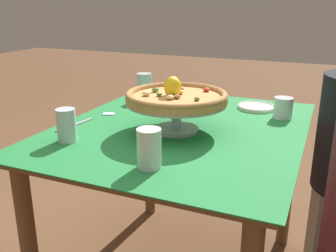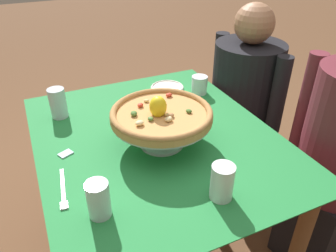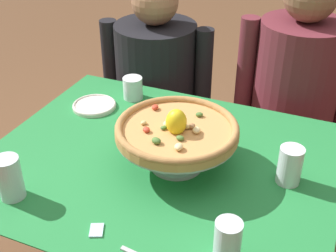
{
  "view_description": "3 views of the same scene",
  "coord_description": "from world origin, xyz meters",
  "px_view_note": "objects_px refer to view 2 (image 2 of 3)",
  "views": [
    {
      "loc": [
        1.35,
        0.52,
        1.23
      ],
      "look_at": [
        0.1,
        -0.02,
        0.78
      ],
      "focal_mm": 40.57,
      "sensor_mm": 36.0,
      "label": 1
    },
    {
      "loc": [
        1.03,
        -0.42,
        1.5
      ],
      "look_at": [
        0.02,
        0.04,
        0.8
      ],
      "focal_mm": 35.02,
      "sensor_mm": 36.0,
      "label": 2
    },
    {
      "loc": [
        0.49,
        -1.08,
        1.62
      ],
      "look_at": [
        0.0,
        0.07,
        0.84
      ],
      "focal_mm": 47.7,
      "sensor_mm": 36.0,
      "label": 3
    }
  ],
  "objects_px": {
    "diner_left": "(243,106)",
    "water_glass_back_left": "(199,86)",
    "water_glass_side_right": "(222,184)",
    "water_glass_front_right": "(99,201)",
    "sugar_packet": "(66,154)",
    "pizza_stand": "(162,126)",
    "pizza": "(162,114)",
    "water_glass_front_left": "(58,104)",
    "side_plate": "(167,88)",
    "dinner_fork": "(63,191)"
  },
  "relations": [
    {
      "from": "water_glass_side_right",
      "to": "water_glass_back_left",
      "type": "xyz_separation_m",
      "value": [
        -0.68,
        0.3,
        -0.01
      ]
    },
    {
      "from": "sugar_packet",
      "to": "pizza_stand",
      "type": "bearing_deg",
      "value": 76.53
    },
    {
      "from": "pizza",
      "to": "water_glass_front_right",
      "type": "bearing_deg",
      "value": -50.36
    },
    {
      "from": "sugar_packet",
      "to": "diner_left",
      "type": "height_order",
      "value": "diner_left"
    },
    {
      "from": "water_glass_front_left",
      "to": "side_plate",
      "type": "relative_size",
      "value": 0.79
    },
    {
      "from": "water_glass_front_right",
      "to": "dinner_fork",
      "type": "relative_size",
      "value": 0.61
    },
    {
      "from": "water_glass_back_left",
      "to": "dinner_fork",
      "type": "bearing_deg",
      "value": -59.22
    },
    {
      "from": "pizza_stand",
      "to": "sugar_packet",
      "type": "bearing_deg",
      "value": -103.47
    },
    {
      "from": "water_glass_side_right",
      "to": "dinner_fork",
      "type": "bearing_deg",
      "value": -117.16
    },
    {
      "from": "pizza_stand",
      "to": "water_glass_back_left",
      "type": "bearing_deg",
      "value": 133.57
    },
    {
      "from": "pizza_stand",
      "to": "sugar_packet",
      "type": "relative_size",
      "value": 7.57
    },
    {
      "from": "water_glass_back_left",
      "to": "water_glass_front_left",
      "type": "bearing_deg",
      "value": -94.16
    },
    {
      "from": "dinner_fork",
      "to": "diner_left",
      "type": "xyz_separation_m",
      "value": [
        -0.5,
        1.08,
        -0.18
      ]
    },
    {
      "from": "sugar_packet",
      "to": "pizza",
      "type": "bearing_deg",
      "value": 76.48
    },
    {
      "from": "water_glass_front_right",
      "to": "sugar_packet",
      "type": "xyz_separation_m",
      "value": [
        -0.35,
        -0.04,
        -0.05
      ]
    },
    {
      "from": "water_glass_side_right",
      "to": "side_plate",
      "type": "relative_size",
      "value": 0.71
    },
    {
      "from": "pizza_stand",
      "to": "dinner_fork",
      "type": "bearing_deg",
      "value": -74.16
    },
    {
      "from": "pizza",
      "to": "diner_left",
      "type": "bearing_deg",
      "value": 119.18
    },
    {
      "from": "pizza_stand",
      "to": "water_glass_back_left",
      "type": "xyz_separation_m",
      "value": [
        -0.34,
        0.35,
        -0.04
      ]
    },
    {
      "from": "pizza_stand",
      "to": "water_glass_front_left",
      "type": "xyz_separation_m",
      "value": [
        -0.38,
        -0.33,
        -0.02
      ]
    },
    {
      "from": "dinner_fork",
      "to": "water_glass_back_left",
      "type": "bearing_deg",
      "value": 120.78
    },
    {
      "from": "water_glass_front_left",
      "to": "diner_left",
      "type": "bearing_deg",
      "value": 89.83
    },
    {
      "from": "water_glass_front_left",
      "to": "water_glass_back_left",
      "type": "bearing_deg",
      "value": 85.84
    },
    {
      "from": "water_glass_side_right",
      "to": "dinner_fork",
      "type": "height_order",
      "value": "water_glass_side_right"
    },
    {
      "from": "pizza",
      "to": "water_glass_front_right",
      "type": "height_order",
      "value": "pizza"
    },
    {
      "from": "pizza_stand",
      "to": "water_glass_front_right",
      "type": "bearing_deg",
      "value": -50.45
    },
    {
      "from": "dinner_fork",
      "to": "diner_left",
      "type": "height_order",
      "value": "diner_left"
    },
    {
      "from": "sugar_packet",
      "to": "diner_left",
      "type": "distance_m",
      "value": 1.1
    },
    {
      "from": "pizza",
      "to": "water_glass_back_left",
      "type": "xyz_separation_m",
      "value": [
        -0.34,
        0.35,
        -0.1
      ]
    },
    {
      "from": "water_glass_side_right",
      "to": "water_glass_front_right",
      "type": "distance_m",
      "value": 0.38
    },
    {
      "from": "water_glass_front_left",
      "to": "side_plate",
      "type": "height_order",
      "value": "water_glass_front_left"
    },
    {
      "from": "pizza",
      "to": "water_glass_front_right",
      "type": "distance_m",
      "value": 0.42
    },
    {
      "from": "water_glass_back_left",
      "to": "side_plate",
      "type": "bearing_deg",
      "value": -129.06
    },
    {
      "from": "water_glass_front_left",
      "to": "sugar_packet",
      "type": "relative_size",
      "value": 2.7
    },
    {
      "from": "pizza_stand",
      "to": "pizza",
      "type": "height_order",
      "value": "pizza"
    },
    {
      "from": "diner_left",
      "to": "water_glass_back_left",
      "type": "bearing_deg",
      "value": -81.95
    },
    {
      "from": "water_glass_front_left",
      "to": "diner_left",
      "type": "height_order",
      "value": "diner_left"
    },
    {
      "from": "water_glass_back_left",
      "to": "pizza_stand",
      "type": "bearing_deg",
      "value": -46.43
    },
    {
      "from": "pizza",
      "to": "water_glass_back_left",
      "type": "bearing_deg",
      "value": 133.5
    },
    {
      "from": "water_glass_front_right",
      "to": "dinner_fork",
      "type": "xyz_separation_m",
      "value": [
        -0.15,
        -0.09,
        -0.05
      ]
    },
    {
      "from": "water_glass_side_right",
      "to": "water_glass_front_left",
      "type": "bearing_deg",
      "value": -152.3
    },
    {
      "from": "water_glass_side_right",
      "to": "pizza",
      "type": "bearing_deg",
      "value": -171.3
    },
    {
      "from": "water_glass_back_left",
      "to": "water_glass_front_right",
      "type": "bearing_deg",
      "value": -48.26
    },
    {
      "from": "water_glass_side_right",
      "to": "water_glass_front_right",
      "type": "relative_size",
      "value": 1.02
    },
    {
      "from": "dinner_fork",
      "to": "sugar_packet",
      "type": "height_order",
      "value": "dinner_fork"
    },
    {
      "from": "water_glass_side_right",
      "to": "side_plate",
      "type": "xyz_separation_m",
      "value": [
        -0.79,
        0.17,
        -0.04
      ]
    },
    {
      "from": "pizza_stand",
      "to": "diner_left",
      "type": "xyz_separation_m",
      "value": [
        -0.38,
        0.68,
        -0.26
      ]
    },
    {
      "from": "side_plate",
      "to": "sugar_packet",
      "type": "height_order",
      "value": "side_plate"
    },
    {
      "from": "pizza",
      "to": "water_glass_back_left",
      "type": "relative_size",
      "value": 4.27
    },
    {
      "from": "water_glass_front_right",
      "to": "diner_left",
      "type": "distance_m",
      "value": 1.21
    }
  ]
}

